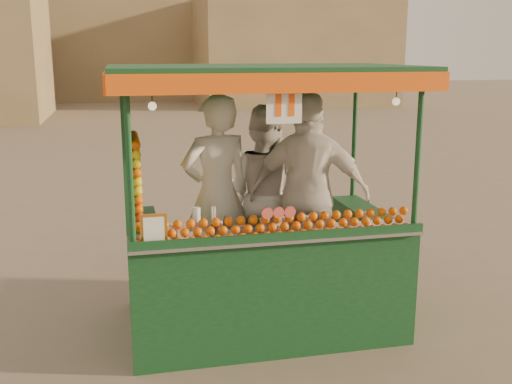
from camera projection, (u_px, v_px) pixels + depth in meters
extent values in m
plane|color=#695D4B|center=(275.00, 328.00, 5.55)|extent=(90.00, 90.00, 0.00)
cube|color=#967C55|center=(292.00, 51.00, 29.30)|extent=(9.00, 6.00, 5.00)
cube|color=#967C55|center=(102.00, 33.00, 32.85)|extent=(14.00, 7.00, 7.00)
cube|color=#0E351A|center=(261.00, 308.00, 5.65)|extent=(2.38, 1.47, 0.27)
cylinder|color=black|center=(172.00, 314.00, 5.47)|extent=(0.33, 0.09, 0.33)
cylinder|color=black|center=(344.00, 298.00, 5.82)|extent=(0.33, 0.09, 0.33)
cube|color=#0E351A|center=(277.00, 281.00, 4.97)|extent=(2.38, 0.27, 0.73)
cube|color=#0E351A|center=(144.00, 263.00, 5.40)|extent=(0.27, 1.19, 0.73)
cube|color=#0E351A|center=(365.00, 246.00, 5.85)|extent=(0.27, 1.19, 0.73)
cube|color=#B2B2B7|center=(277.00, 235.00, 4.91)|extent=(2.38, 0.42, 0.03)
cylinder|color=#0E351A|center=(130.00, 168.00, 4.41)|extent=(0.05, 0.05, 1.28)
cylinder|color=#0E351A|center=(418.00, 156.00, 4.90)|extent=(0.05, 0.05, 1.28)
cylinder|color=#0E351A|center=(127.00, 141.00, 5.72)|extent=(0.05, 0.05, 1.28)
cylinder|color=#0E351A|center=(354.00, 134.00, 6.21)|extent=(0.05, 0.05, 1.28)
cube|color=#0E351A|center=(261.00, 70.00, 5.16)|extent=(2.56, 1.65, 0.07)
cube|color=#EE550D|center=(287.00, 83.00, 4.39)|extent=(2.56, 0.04, 0.15)
cube|color=#EE550D|center=(242.00, 75.00, 5.96)|extent=(2.56, 0.04, 0.15)
cube|color=#EE550D|center=(107.00, 80.00, 4.90)|extent=(0.04, 1.65, 0.15)
cube|color=#EE550D|center=(400.00, 77.00, 5.45)|extent=(0.04, 1.65, 0.15)
cylinder|color=#D54E41|center=(279.00, 213.00, 4.75)|extent=(0.09, 0.02, 0.09)
cube|color=orange|center=(154.00, 230.00, 4.56)|extent=(0.20, 0.02, 0.26)
cube|color=white|center=(284.00, 105.00, 4.50)|extent=(0.27, 0.01, 0.27)
sphere|color=#FFE5B2|center=(152.00, 106.00, 4.41)|extent=(0.06, 0.06, 0.06)
sphere|color=#FFE5B2|center=(396.00, 101.00, 4.83)|extent=(0.06, 0.06, 0.06)
imported|color=white|center=(217.00, 194.00, 5.58)|extent=(0.74, 0.57, 1.84)
imported|color=beige|center=(264.00, 193.00, 5.87)|extent=(1.06, 1.03, 1.72)
imported|color=silver|center=(309.00, 195.00, 5.51)|extent=(1.18, 0.79, 1.86)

